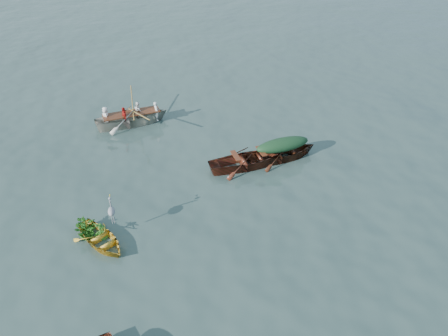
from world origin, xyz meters
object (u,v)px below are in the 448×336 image
(heron, at_px, (112,215))
(open_wooden_boat, at_px, (248,167))
(rowed_boat, at_px, (133,125))
(yellow_dinghy, at_px, (101,243))
(green_tarp_boat, at_px, (281,159))

(heron, bearing_deg, open_wooden_boat, -4.38)
(rowed_boat, bearing_deg, yellow_dinghy, 160.86)
(rowed_boat, bearing_deg, green_tarp_boat, -135.94)
(rowed_boat, xyz_separation_m, heron, (-0.71, -7.22, 0.80))
(green_tarp_boat, height_order, rowed_boat, rowed_boat)
(green_tarp_boat, relative_size, open_wooden_boat, 0.94)
(heron, bearing_deg, yellow_dinghy, -174.81)
(open_wooden_boat, relative_size, heron, 4.70)
(open_wooden_boat, distance_m, rowed_boat, 6.11)
(green_tarp_boat, bearing_deg, rowed_boat, 44.48)
(yellow_dinghy, xyz_separation_m, heron, (0.43, 0.35, 0.80))
(yellow_dinghy, bearing_deg, heron, 5.19)
(yellow_dinghy, height_order, heron, heron)
(green_tarp_boat, relative_size, heron, 4.41)
(yellow_dinghy, distance_m, green_tarp_boat, 7.72)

